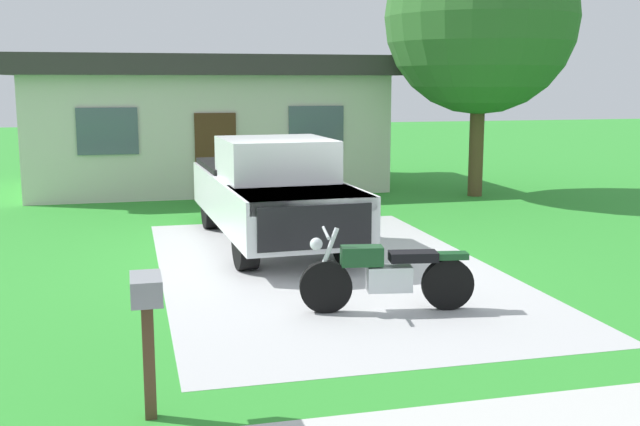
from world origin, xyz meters
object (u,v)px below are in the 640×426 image
mailbox (147,309)px  neighbor_house (205,121)px  motorcycle (386,275)px  pickup_truck (270,190)px  shade_tree (481,18)px

mailbox → neighbor_house: size_ratio=0.13×
motorcycle → pickup_truck: bearing=98.2°
shade_tree → motorcycle: bearing=-121.4°
mailbox → neighbor_house: bearing=82.4°
pickup_truck → neighbor_house: 7.97m
motorcycle → neighbor_house: bearing=94.6°
pickup_truck → mailbox: size_ratio=4.53×
mailbox → shade_tree: size_ratio=0.19×
pickup_truck → shade_tree: 8.20m
motorcycle → mailbox: (-2.98, -2.47, 0.51)m
mailbox → neighbor_house: neighbor_house is taller
motorcycle → mailbox: 3.90m
motorcycle → shade_tree: shade_tree is taller
pickup_truck → neighbor_house: neighbor_house is taller
mailbox → motorcycle: bearing=39.7°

